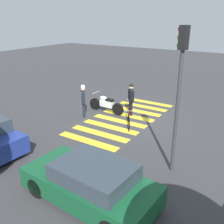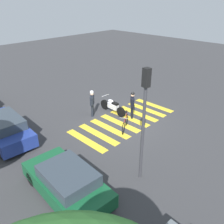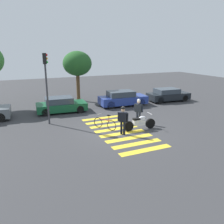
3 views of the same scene
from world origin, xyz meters
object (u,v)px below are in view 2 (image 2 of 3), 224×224
object	(u,v)px
police_motorcycle	(113,106)
car_green_compact	(67,182)
leaning_bicycle	(125,123)
officer_on_foot	(132,103)
traffic_light_pole	(144,110)
car_blue_hatchback	(4,128)
officer_by_motorcycle	(92,101)

from	to	relation	value
police_motorcycle	car_green_compact	distance (m)	7.41
leaning_bicycle	officer_on_foot	xyz separation A→B (m)	(0.62, -1.37, 0.65)
car_green_compact	traffic_light_pole	distance (m)	4.06
car_blue_hatchback	traffic_light_pole	bearing A→B (deg)	-159.03
police_motorcycle	traffic_light_pole	bearing A→B (deg)	144.77
officer_by_motorcycle	car_blue_hatchback	world-z (taller)	officer_by_motorcycle
car_blue_hatchback	traffic_light_pole	world-z (taller)	traffic_light_pole
police_motorcycle	officer_on_foot	size ratio (longest dim) A/B	1.26
officer_by_motorcycle	traffic_light_pole	world-z (taller)	traffic_light_pole
car_green_compact	officer_by_motorcycle	bearing A→B (deg)	-50.07
car_green_compact	traffic_light_pole	world-z (taller)	traffic_light_pole
police_motorcycle	officer_by_motorcycle	xyz separation A→B (m)	(0.62, 1.23, 0.55)
officer_by_motorcycle	car_green_compact	xyz separation A→B (m)	(-4.34, 5.19, -0.41)
leaning_bicycle	officer_by_motorcycle	bearing A→B (deg)	4.11
police_motorcycle	leaning_bicycle	distance (m)	2.26
officer_on_foot	leaning_bicycle	bearing A→B (deg)	114.54
leaning_bicycle	car_green_compact	bearing A→B (deg)	107.63
officer_on_foot	car_green_compact	distance (m)	7.14
leaning_bicycle	officer_on_foot	size ratio (longest dim) A/B	0.87
officer_on_foot	car_blue_hatchback	distance (m)	7.48
car_blue_hatchback	officer_by_motorcycle	bearing A→B (deg)	-104.50
police_motorcycle	car_blue_hatchback	size ratio (longest dim) A/B	0.50
officer_on_foot	traffic_light_pole	world-z (taller)	traffic_light_pole
officer_by_motorcycle	car_blue_hatchback	distance (m)	5.31
police_motorcycle	car_blue_hatchback	bearing A→B (deg)	72.93
leaning_bicycle	officer_by_motorcycle	xyz separation A→B (m)	(2.63, 0.19, 0.63)
police_motorcycle	leaning_bicycle	world-z (taller)	police_motorcycle
leaning_bicycle	car_blue_hatchback	xyz separation A→B (m)	(3.96, 5.32, 0.29)
officer_on_foot	car_blue_hatchback	size ratio (longest dim) A/B	0.40
officer_on_foot	traffic_light_pole	size ratio (longest dim) A/B	0.37
police_motorcycle	officer_on_foot	bearing A→B (deg)	-166.66
police_motorcycle	officer_on_foot	world-z (taller)	officer_on_foot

